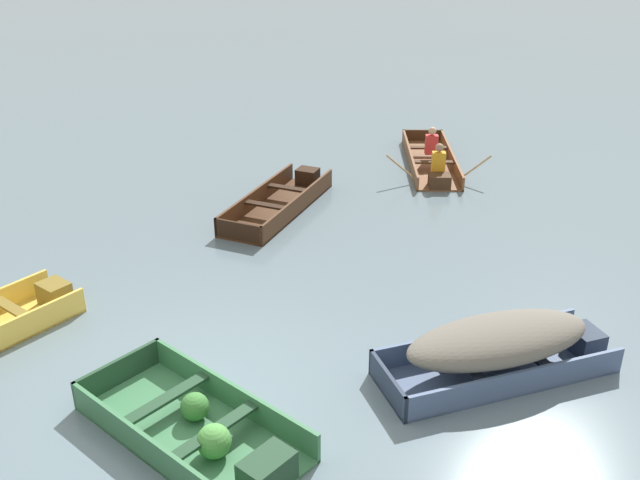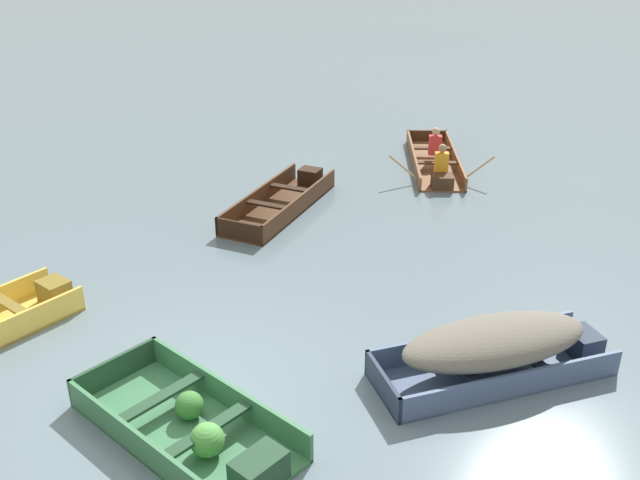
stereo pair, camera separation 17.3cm
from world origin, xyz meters
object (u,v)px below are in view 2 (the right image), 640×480
at_px(skiff_slate_blue_far_moored, 496,346).
at_px(rowboat_wooden_brown_with_crew, 435,161).
at_px(skiff_dark_varnish_near_moored, 283,201).
at_px(dinghy_green_foreground, 195,429).

relative_size(skiff_slate_blue_far_moored, rowboat_wooden_brown_with_crew, 0.94).
bearing_deg(skiff_dark_varnish_near_moored, rowboat_wooden_brown_with_crew, 39.69).
relative_size(skiff_dark_varnish_near_moored, rowboat_wooden_brown_with_crew, 0.96).
height_order(skiff_dark_varnish_near_moored, skiff_slate_blue_far_moored, skiff_slate_blue_far_moored).
xyz_separation_m(dinghy_green_foreground, rowboat_wooden_brown_with_crew, (3.12, 9.29, 0.02)).
height_order(skiff_slate_blue_far_moored, rowboat_wooden_brown_with_crew, rowboat_wooden_brown_with_crew).
xyz_separation_m(skiff_slate_blue_far_moored, rowboat_wooden_brown_with_crew, (-0.37, 7.73, -0.26)).
distance_m(skiff_slate_blue_far_moored, rowboat_wooden_brown_with_crew, 7.75).
bearing_deg(dinghy_green_foreground, skiff_slate_blue_far_moored, 24.10).
relative_size(dinghy_green_foreground, skiff_slate_blue_far_moored, 0.93).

